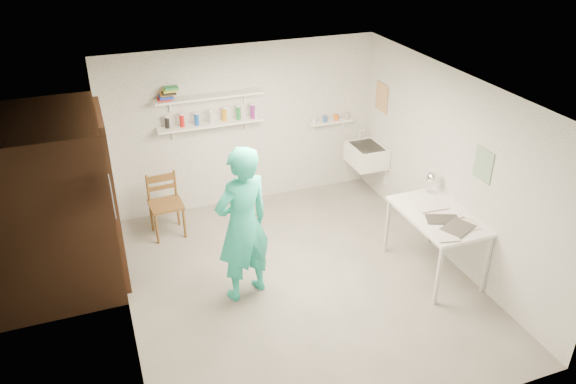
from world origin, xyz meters
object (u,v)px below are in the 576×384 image
object	(u,v)px
wall_clock	(242,190)
wooden_chair	(166,205)
man	(243,225)
belfast_sink	(366,155)
work_table	(434,243)
desk_lamp	(432,177)

from	to	relation	value
wall_clock	wooden_chair	xyz separation A→B (m)	(-0.70, 1.41, -0.79)
man	wall_clock	size ratio (longest dim) A/B	5.56
belfast_sink	work_table	distance (m)	2.07
man	work_table	world-z (taller)	man
belfast_sink	wall_clock	size ratio (longest dim) A/B	1.77
wall_clock	belfast_sink	bearing A→B (deg)	13.40
work_table	desk_lamp	xyz separation A→B (m)	(0.20, 0.49, 0.63)
wooden_chair	belfast_sink	bearing A→B (deg)	-2.36
wooden_chair	desk_lamp	distance (m)	3.53
belfast_sink	wooden_chair	distance (m)	3.06
belfast_sink	wall_clock	world-z (taller)	wall_clock
belfast_sink	man	bearing A→B (deg)	-145.56
wall_clock	work_table	bearing A→B (deg)	-33.17
belfast_sink	work_table	size ratio (longest dim) A/B	0.49
belfast_sink	wall_clock	xyz separation A→B (m)	(-2.35, -1.45, 0.56)
belfast_sink	wooden_chair	bearing A→B (deg)	-179.19
man	work_table	bearing A→B (deg)	152.21
work_table	man	bearing A→B (deg)	170.49
desk_lamp	wooden_chair	bearing A→B (deg)	154.29
wooden_chair	work_table	xyz separation A→B (m)	(2.94, -2.01, -0.06)
desk_lamp	belfast_sink	bearing A→B (deg)	93.43
wooden_chair	desk_lamp	world-z (taller)	desk_lamp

